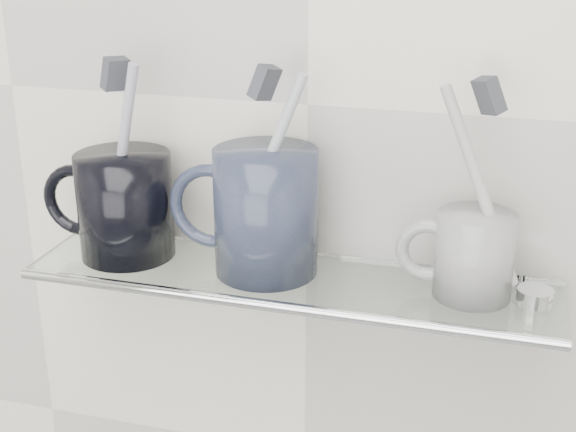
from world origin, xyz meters
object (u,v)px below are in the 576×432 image
(mug_left, at_px, (125,205))
(shelf_glass, at_px, (290,279))
(mug_center, at_px, (266,212))
(mug_right, at_px, (474,255))

(mug_left, bearing_deg, shelf_glass, -14.15)
(mug_left, xyz_separation_m, mug_center, (0.14, 0.00, 0.01))
(mug_center, bearing_deg, mug_right, -24.30)
(mug_left, height_order, mug_center, mug_center)
(mug_left, height_order, mug_right, mug_left)
(shelf_glass, xyz_separation_m, mug_right, (0.17, 0.00, 0.04))
(shelf_glass, height_order, mug_right, mug_right)
(shelf_glass, height_order, mug_center, mug_center)
(shelf_glass, relative_size, mug_left, 4.82)
(shelf_glass, bearing_deg, mug_left, 178.30)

